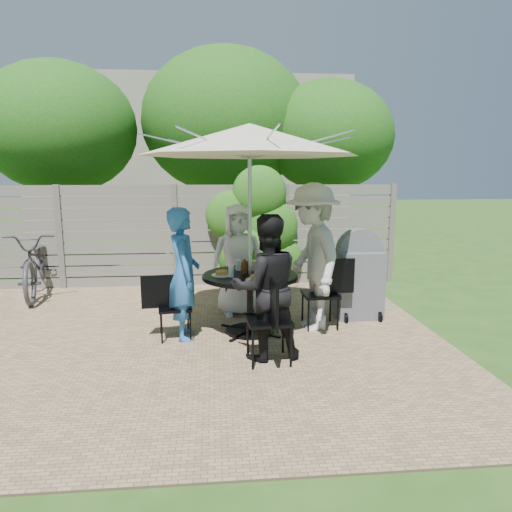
{
  "coord_description": "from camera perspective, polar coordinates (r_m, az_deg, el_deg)",
  "views": [
    {
      "loc": [
        0.7,
        -5.22,
        2.03
      ],
      "look_at": [
        1.24,
        0.59,
        0.98
      ],
      "focal_mm": 32.0,
      "sensor_mm": 36.0,
      "label": 1
    }
  ],
  "objects": [
    {
      "name": "chair_right",
      "position": [
        6.16,
        8.14,
        -6.37
      ],
      "size": [
        0.68,
        0.45,
        0.94
      ],
      "rotation": [
        0.0,
        0.0,
        3.15
      ],
      "color": "black",
      "rests_on": "ground"
    },
    {
      "name": "bbq_grill",
      "position": [
        6.59,
        12.66,
        -2.68
      ],
      "size": [
        0.64,
        0.49,
        1.28
      ],
      "rotation": [
        0.0,
        0.0,
        0.02
      ],
      "color": "#5C5C61",
      "rests_on": "ground"
    },
    {
      "name": "chair_left",
      "position": [
        5.78,
        -10.21,
        -7.88
      ],
      "size": [
        0.62,
        0.45,
        0.82
      ],
      "rotation": [
        0.0,
        0.0,
        6.42
      ],
      "color": "black",
      "rests_on": "ground"
    },
    {
      "name": "person_left",
      "position": [
        5.64,
        -9.03,
        -2.28
      ],
      "size": [
        0.47,
        0.65,
        1.64
      ],
      "primitive_type": "imported",
      "rotation": [
        0.0,
        0.0,
        7.99
      ],
      "color": "#2967B2",
      "rests_on": "ground"
    },
    {
      "name": "umbrella",
      "position": [
        5.64,
        -0.8,
        14.33
      ],
      "size": [
        3.04,
        3.04,
        2.62
      ],
      "rotation": [
        0.0,
        0.0,
        0.13
      ],
      "color": "silver",
      "rests_on": "ground"
    },
    {
      "name": "chair_back",
      "position": [
        6.8,
        -2.48,
        -4.63
      ],
      "size": [
        0.54,
        0.72,
        0.95
      ],
      "rotation": [
        0.0,
        0.0,
        4.9
      ],
      "color": "black",
      "rests_on": "ground"
    },
    {
      "name": "glass_left",
      "position": [
        5.6,
        -3.13,
        -1.93
      ],
      "size": [
        0.07,
        0.07,
        0.14
      ],
      "primitive_type": "cylinder",
      "color": "silver",
      "rests_on": "patio_table"
    },
    {
      "name": "syrup_jug",
      "position": [
        5.78,
        -1.44,
        -1.43
      ],
      "size": [
        0.09,
        0.09,
        0.16
      ],
      "primitive_type": "cylinder",
      "color": "#59280C",
      "rests_on": "patio_table"
    },
    {
      "name": "patio_table",
      "position": [
        5.82,
        -0.75,
        -4.55
      ],
      "size": [
        1.34,
        1.34,
        0.78
      ],
      "rotation": [
        0.0,
        0.0,
        0.13
      ],
      "color": "black",
      "rests_on": "ground"
    },
    {
      "name": "bicycle",
      "position": [
        8.49,
        -25.59,
        -0.8
      ],
      "size": [
        1.11,
        2.2,
        1.11
      ],
      "primitive_type": "imported",
      "rotation": [
        0.0,
        0.0,
        0.19
      ],
      "color": "#333338",
      "rests_on": "ground"
    },
    {
      "name": "coffee_cup",
      "position": [
        5.98,
        -0.27,
        -1.22
      ],
      "size": [
        0.08,
        0.08,
        0.12
      ],
      "primitive_type": "cylinder",
      "color": "#C6B293",
      "rests_on": "patio_table"
    },
    {
      "name": "person_right",
      "position": [
        5.95,
        7.07,
        -0.2
      ],
      "size": [
        0.87,
        1.33,
        1.92
      ],
      "primitive_type": "imported",
      "rotation": [
        0.0,
        0.0,
        4.85
      ],
      "color": "beige",
      "rests_on": "ground"
    },
    {
      "name": "plate_back",
      "position": [
        6.1,
        -1.47,
        -1.34
      ],
      "size": [
        0.26,
        0.26,
        0.06
      ],
      "color": "white",
      "rests_on": "patio_table"
    },
    {
      "name": "glass_back",
      "position": [
        5.98,
        -2.27,
        -1.14
      ],
      "size": [
        0.07,
        0.07,
        0.14
      ],
      "primitive_type": "cylinder",
      "color": "silver",
      "rests_on": "patio_table"
    },
    {
      "name": "person_back",
      "position": [
        6.55,
        -2.29,
        -0.52
      ],
      "size": [
        0.85,
        0.62,
        1.62
      ],
      "primitive_type": "imported",
      "rotation": [
        0.0,
        0.0,
        6.42
      ],
      "color": "silver",
      "rests_on": "ground"
    },
    {
      "name": "plate_extra",
      "position": [
        5.51,
        1.74,
        -2.6
      ],
      "size": [
        0.24,
        0.24,
        0.06
      ],
      "color": "white",
      "rests_on": "patio_table"
    },
    {
      "name": "chair_front",
      "position": [
        5.0,
        1.62,
        -10.12
      ],
      "size": [
        0.49,
        0.71,
        0.97
      ],
      "rotation": [
        0.0,
        0.0,
        1.63
      ],
      "color": "black",
      "rests_on": "ground"
    },
    {
      "name": "plate_left",
      "position": [
        5.69,
        -4.3,
        -2.21
      ],
      "size": [
        0.26,
        0.26,
        0.06
      ],
      "color": "white",
      "rests_on": "patio_table"
    },
    {
      "name": "glass_front",
      "position": [
        5.52,
        0.88,
        -2.08
      ],
      "size": [
        0.07,
        0.07,
        0.14
      ],
      "primitive_type": "cylinder",
      "color": "silver",
      "rests_on": "patio_table"
    },
    {
      "name": "plate_right",
      "position": [
        5.84,
        2.7,
        -1.87
      ],
      "size": [
        0.26,
        0.26,
        0.06
      ],
      "color": "white",
      "rests_on": "patio_table"
    },
    {
      "name": "backyard_envelope",
      "position": [
        15.53,
        -7.68,
        12.28
      ],
      "size": [
        60.0,
        60.0,
        5.0
      ],
      "color": "#2A4F18",
      "rests_on": "ground"
    },
    {
      "name": "plate_front",
      "position": [
        5.41,
        0.05,
        -2.83
      ],
      "size": [
        0.26,
        0.26,
        0.06
      ],
      "color": "white",
      "rests_on": "patio_table"
    },
    {
      "name": "person_front",
      "position": [
        4.97,
        1.27,
        -4.01
      ],
      "size": [
        0.86,
        0.71,
        1.61
      ],
      "primitive_type": "imported",
      "rotation": [
        0.0,
        0.0,
        3.28
      ],
      "color": "black",
      "rests_on": "ground"
    }
  ]
}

